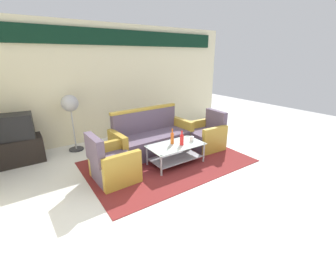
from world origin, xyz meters
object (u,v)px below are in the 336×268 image
Objects in this scene: tv_stand at (21,150)px; pedestal_fan at (70,107)px; cup at (192,139)px; bottle_red at (182,140)px; armchair_left at (112,165)px; coffee_table at (176,151)px; television at (15,126)px; couch at (152,139)px; armchair_right at (206,136)px; bottle_orange at (172,138)px.

pedestal_fan reaches higher than tv_stand.
bottle_red is at bearing -171.84° from cup.
armchair_left is 2.11m from tv_stand.
television is at bearing 144.20° from coffee_table.
armchair_right is (1.17, -0.50, -0.03)m from couch.
cup is 0.12× the size of tv_stand.
coffee_table is 3.81× the size of bottle_red.
coffee_table is (1.27, -0.12, -0.02)m from armchair_left.
armchair_right is at bearing 91.79° from armchair_left.
pedestal_fan is at bearing 2.72° from tv_stand.
bottle_orange is at bearing 150.40° from television.
pedestal_fan reaches higher than couch.
cup is at bearing -45.66° from pedestal_fan.
pedestal_fan is at bearing 128.26° from coffee_table.
bottle_orange is at bearing 164.73° from cup.
tv_stand is at bearing 147.55° from cup.
pedestal_fan is (-1.86, 1.90, 0.55)m from cup.
television is at bearing 69.72° from armchair_right.
bottle_orange is (1.24, -0.04, 0.24)m from armchair_left.
tv_stand is (-2.50, 1.74, -0.27)m from bottle_orange.
television is (-2.61, 1.89, 0.24)m from bottle_red.
television reaches higher than armchair_right.
armchair_right is 1.33× the size of television.
tv_stand is at bearing 144.24° from coffee_table.
armchair_right reaches higher than bottle_orange.
tv_stand is (-2.91, 1.85, -0.20)m from cup.
armchair_left is 1.26m from bottle_orange.
armchair_left is at bearing 171.87° from bottle_red.
armchair_left is at bearing 178.21° from bottle_orange.
bottle_red is at bearing 149.35° from television.
coffee_table is at bearing -35.76° from tv_stand.
coffee_table is at bearing 107.36° from armchair_right.
bottle_red is (0.17, -0.85, 0.20)m from couch.
armchair_left is 2.36m from armchair_right.
couch is 0.78m from coffee_table.
cup is at bearing -4.46° from coffee_table.
bottle_red is at bearing -35.89° from tv_stand.
couch is at bearing 162.14° from television.
armchair_right is at bearing 10.12° from bottle_orange.
couch is 2.69m from television.
armchair_left reaches higher than coffee_table.
armchair_left is 2.94× the size of bottle_red.
cup is at bearing 117.13° from couch.
bottle_orange reaches higher than cup.
pedestal_fan is at bearing 128.82° from bottle_red.
armchair_left is 2.71× the size of bottle_orange.
tv_stand is at bearing -145.53° from armchair_left.
armchair_left is at bearing 96.72° from armchair_right.
bottle_red is 3.24m from tv_stand.
pedestal_fan is at bearing 128.95° from bottle_orange.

